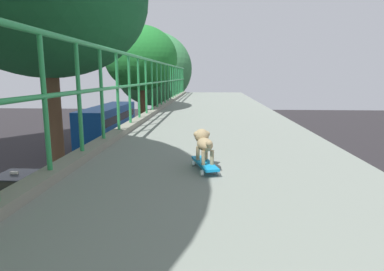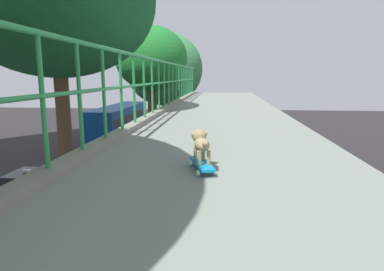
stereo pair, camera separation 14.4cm
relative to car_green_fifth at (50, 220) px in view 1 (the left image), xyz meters
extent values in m
cylinder|color=#278F49|center=(4.82, -8.87, 5.29)|extent=(0.04, 0.04, 1.16)
cylinder|color=#278F49|center=(4.82, -8.14, 5.29)|extent=(0.04, 0.04, 1.16)
cylinder|color=#278F49|center=(4.82, -7.41, 5.29)|extent=(0.04, 0.04, 1.16)
cylinder|color=#278F49|center=(4.82, -6.69, 5.29)|extent=(0.04, 0.04, 1.16)
cylinder|color=#278F49|center=(4.82, -5.96, 5.29)|extent=(0.04, 0.04, 1.16)
cylinder|color=#278F49|center=(4.82, -5.23, 5.29)|extent=(0.04, 0.04, 1.16)
cylinder|color=#278F49|center=(4.82, -4.50, 5.29)|extent=(0.04, 0.04, 1.16)
cylinder|color=#278F49|center=(4.82, -3.77, 5.29)|extent=(0.04, 0.04, 1.16)
cylinder|color=#278F49|center=(4.82, -3.04, 5.29)|extent=(0.04, 0.04, 1.16)
cylinder|color=#278F49|center=(4.82, -2.32, 5.29)|extent=(0.04, 0.04, 1.16)
cylinder|color=#278F49|center=(4.82, -1.59, 5.29)|extent=(0.04, 0.04, 1.16)
cylinder|color=#278F49|center=(4.82, -0.86, 5.29)|extent=(0.04, 0.04, 1.16)
cylinder|color=#278F49|center=(4.82, -0.13, 5.29)|extent=(0.04, 0.04, 1.16)
cylinder|color=#278F49|center=(4.82, 0.60, 5.29)|extent=(0.04, 0.04, 1.16)
cylinder|color=#278F49|center=(4.82, 1.33, 5.29)|extent=(0.04, 0.04, 1.16)
cylinder|color=#278F49|center=(4.82, 2.06, 5.29)|extent=(0.04, 0.04, 1.16)
cylinder|color=#278F49|center=(4.82, 2.78, 5.29)|extent=(0.04, 0.04, 1.16)
cylinder|color=#278F49|center=(4.82, 3.51, 5.29)|extent=(0.04, 0.04, 1.16)
cylinder|color=#278F49|center=(4.82, 4.24, 5.29)|extent=(0.04, 0.04, 1.16)
cylinder|color=#278F49|center=(4.82, 4.97, 5.29)|extent=(0.04, 0.04, 1.16)
cube|color=#176438|center=(0.00, 0.05, -0.17)|extent=(1.81, 3.81, 0.68)
cube|color=#1E232B|center=(0.00, -0.14, 0.48)|extent=(1.53, 2.06, 0.63)
cylinder|color=black|center=(0.87, 1.19, -0.41)|extent=(0.23, 0.64, 0.64)
cylinder|color=black|center=(-0.87, 1.19, -0.41)|extent=(0.23, 0.64, 0.64)
cylinder|color=black|center=(0.87, -1.09, -0.41)|extent=(0.23, 0.64, 0.64)
cylinder|color=black|center=(-0.87, -1.09, -0.41)|extent=(0.23, 0.64, 0.64)
cube|color=yellow|center=(-3.36, 3.15, -0.13)|extent=(1.83, 4.25, 0.76)
cube|color=#1E232B|center=(-3.36, 3.27, 0.51)|extent=(1.60, 1.97, 0.53)
cube|color=silver|center=(-3.36, 3.27, 0.84)|extent=(0.36, 0.16, 0.12)
cylinder|color=black|center=(-2.48, 1.71, -0.41)|extent=(0.21, 0.65, 0.65)
cylinder|color=black|center=(-2.48, 4.58, -0.41)|extent=(0.21, 0.65, 0.65)
cylinder|color=black|center=(-4.23, 4.58, -0.41)|extent=(0.21, 0.65, 0.65)
cube|color=navy|center=(-3.47, 18.60, 1.12)|extent=(2.43, 11.37, 3.14)
cube|color=black|center=(-3.47, 18.60, 1.67)|extent=(2.45, 10.46, 0.70)
cylinder|color=black|center=(-2.30, 22.58, -0.25)|extent=(0.28, 0.96, 0.96)
cylinder|color=black|center=(-4.64, 22.58, -0.25)|extent=(0.28, 0.96, 0.96)
cylinder|color=black|center=(-2.30, 15.48, -0.25)|extent=(0.28, 0.96, 0.96)
cylinder|color=black|center=(-4.64, 15.48, -0.25)|extent=(0.28, 0.96, 0.96)
cylinder|color=brown|center=(2.13, -3.27, 2.64)|extent=(0.37, 0.37, 6.74)
cylinder|color=#4D3521|center=(2.60, 5.56, 2.33)|extent=(0.48, 0.48, 6.11)
ellipsoid|color=#1F722B|center=(2.60, 5.56, 6.41)|extent=(3.74, 3.74, 3.33)
cylinder|color=#493E24|center=(2.12, 12.02, 1.88)|extent=(0.40, 0.40, 5.22)
ellipsoid|color=#3A8449|center=(2.12, 12.02, 5.99)|extent=(5.48, 5.48, 5.23)
cube|color=#1088C9|center=(6.16, -8.51, 4.69)|extent=(0.28, 0.55, 0.02)
cylinder|color=white|center=(6.19, -8.32, 4.65)|extent=(0.04, 0.06, 0.05)
cylinder|color=white|center=(6.04, -8.36, 4.65)|extent=(0.04, 0.06, 0.05)
cylinder|color=white|center=(6.29, -8.65, 4.65)|extent=(0.04, 0.06, 0.05)
cylinder|color=white|center=(6.14, -8.69, 4.65)|extent=(0.04, 0.06, 0.05)
cylinder|color=#9D865F|center=(6.18, -8.39, 4.77)|extent=(0.04, 0.04, 0.14)
cylinder|color=#9D865F|center=(6.10, -8.42, 4.77)|extent=(0.04, 0.04, 0.14)
cylinder|color=#9D865F|center=(6.23, -8.59, 4.77)|extent=(0.04, 0.04, 0.14)
cylinder|color=#9D865F|center=(6.15, -8.61, 4.77)|extent=(0.04, 0.04, 0.14)
ellipsoid|color=#9D865F|center=(6.16, -8.50, 4.88)|extent=(0.21, 0.30, 0.13)
sphere|color=#9D865F|center=(6.13, -8.39, 4.94)|extent=(0.14, 0.14, 0.14)
ellipsoid|color=#A37B6A|center=(6.11, -8.33, 4.93)|extent=(0.07, 0.08, 0.04)
sphere|color=#9D865F|center=(6.18, -8.38, 4.96)|extent=(0.06, 0.06, 0.06)
sphere|color=#9D865F|center=(6.08, -8.41, 4.96)|extent=(0.06, 0.06, 0.06)
sphere|color=#9D865F|center=(6.21, -8.64, 4.91)|extent=(0.06, 0.06, 0.06)
camera|label=1|loc=(6.21, -11.55, 5.52)|focal=30.49mm
camera|label=2|loc=(6.36, -11.54, 5.52)|focal=30.49mm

